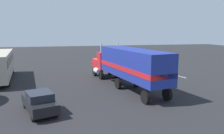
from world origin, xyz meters
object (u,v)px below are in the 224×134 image
parked_car (39,102)px  motorcycle (165,82)px  semi_truck (127,64)px  person_bystander (149,77)px

parked_car → motorcycle: size_ratio=2.67×
semi_truck → motorcycle: 4.67m
parked_car → motorcycle: (4.90, -12.56, -0.33)m
parked_car → person_bystander: bearing=-62.0°
semi_truck → motorcycle: size_ratio=8.11×
motorcycle → person_bystander: bearing=58.3°
person_bystander → parked_car: size_ratio=0.34×
person_bystander → parked_car: 12.47m
semi_truck → parked_car: (-5.48, 8.41, -1.72)m
person_bystander → motorcycle: size_ratio=0.92×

